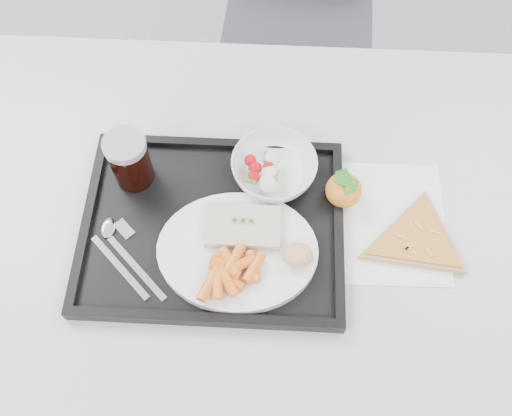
{
  "coord_description": "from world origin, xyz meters",
  "views": [
    {
      "loc": [
        0.04,
        -0.17,
        1.65
      ],
      "look_at": [
        0.02,
        0.3,
        0.77
      ],
      "focal_mm": 40.0,
      "sensor_mm": 36.0,
      "label": 1
    }
  ],
  "objects_px": {
    "tray": "(213,227)",
    "cola_glass": "(129,159)",
    "salad_bowl": "(274,168)",
    "pizza_slice": "(417,240)",
    "table": "(245,228)",
    "dinner_plate": "(238,251)",
    "tangerine": "(344,190)"
  },
  "relations": [
    {
      "from": "table",
      "to": "tray",
      "type": "relative_size",
      "value": 2.67
    },
    {
      "from": "tray",
      "to": "cola_glass",
      "type": "bearing_deg",
      "value": 148.16
    },
    {
      "from": "tray",
      "to": "dinner_plate",
      "type": "relative_size",
      "value": 1.67
    },
    {
      "from": "table",
      "to": "dinner_plate",
      "type": "xyz_separation_m",
      "value": [
        -0.01,
        -0.09,
        0.09
      ]
    },
    {
      "from": "dinner_plate",
      "to": "cola_glass",
      "type": "bearing_deg",
      "value": 143.86
    },
    {
      "from": "pizza_slice",
      "to": "cola_glass",
      "type": "bearing_deg",
      "value": 168.75
    },
    {
      "from": "table",
      "to": "tray",
      "type": "height_order",
      "value": "tray"
    },
    {
      "from": "dinner_plate",
      "to": "cola_glass",
      "type": "distance_m",
      "value": 0.25
    },
    {
      "from": "cola_glass",
      "to": "tangerine",
      "type": "xyz_separation_m",
      "value": [
        0.37,
        -0.02,
        -0.04
      ]
    },
    {
      "from": "salad_bowl",
      "to": "tangerine",
      "type": "bearing_deg",
      "value": -16.63
    },
    {
      "from": "tangerine",
      "to": "salad_bowl",
      "type": "bearing_deg",
      "value": 163.37
    },
    {
      "from": "table",
      "to": "tangerine",
      "type": "distance_m",
      "value": 0.2
    },
    {
      "from": "dinner_plate",
      "to": "tangerine",
      "type": "relative_size",
      "value": 4.03
    },
    {
      "from": "salad_bowl",
      "to": "cola_glass",
      "type": "xyz_separation_m",
      "value": [
        -0.25,
        -0.01,
        0.03
      ]
    },
    {
      "from": "cola_glass",
      "to": "pizza_slice",
      "type": "bearing_deg",
      "value": -11.25
    },
    {
      "from": "table",
      "to": "tray",
      "type": "bearing_deg",
      "value": -145.09
    },
    {
      "from": "tray",
      "to": "tangerine",
      "type": "xyz_separation_m",
      "value": [
        0.23,
        0.07,
        0.03
      ]
    },
    {
      "from": "tray",
      "to": "salad_bowl",
      "type": "relative_size",
      "value": 2.96
    },
    {
      "from": "tray",
      "to": "cola_glass",
      "type": "relative_size",
      "value": 4.17
    },
    {
      "from": "table",
      "to": "tangerine",
      "type": "bearing_deg",
      "value": 10.82
    },
    {
      "from": "tray",
      "to": "cola_glass",
      "type": "height_order",
      "value": "cola_glass"
    },
    {
      "from": "salad_bowl",
      "to": "dinner_plate",
      "type": "bearing_deg",
      "value": -109.41
    },
    {
      "from": "tray",
      "to": "table",
      "type": "bearing_deg",
      "value": 34.91
    },
    {
      "from": "tray",
      "to": "salad_bowl",
      "type": "height_order",
      "value": "salad_bowl"
    },
    {
      "from": "salad_bowl",
      "to": "cola_glass",
      "type": "bearing_deg",
      "value": -176.62
    },
    {
      "from": "tray",
      "to": "cola_glass",
      "type": "distance_m",
      "value": 0.19
    },
    {
      "from": "tray",
      "to": "tangerine",
      "type": "bearing_deg",
      "value": 17.29
    },
    {
      "from": "tangerine",
      "to": "cola_glass",
      "type": "bearing_deg",
      "value": 176.63
    },
    {
      "from": "dinner_plate",
      "to": "tray",
      "type": "bearing_deg",
      "value": 132.85
    },
    {
      "from": "tray",
      "to": "dinner_plate",
      "type": "xyz_separation_m",
      "value": [
        0.05,
        -0.05,
        0.02
      ]
    },
    {
      "from": "dinner_plate",
      "to": "table",
      "type": "bearing_deg",
      "value": 85.6
    },
    {
      "from": "pizza_slice",
      "to": "tray",
      "type": "bearing_deg",
      "value": 178.79
    }
  ]
}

